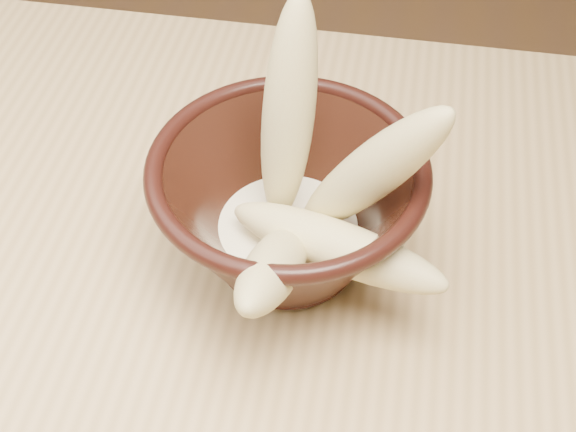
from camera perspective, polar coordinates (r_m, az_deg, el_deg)
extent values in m
cylinder|color=black|center=(0.56, 0.00, -2.93)|extent=(0.08, 0.08, 0.01)
cylinder|color=black|center=(0.55, 0.00, -1.70)|extent=(0.08, 0.08, 0.01)
torus|color=black|center=(0.50, 0.00, 3.35)|extent=(0.18, 0.18, 0.01)
cylinder|color=#F3E8C3|center=(0.54, 0.00, -1.12)|extent=(0.10, 0.10, 0.01)
ellipsoid|color=#CEB77A|center=(0.50, 0.03, 7.30)|extent=(0.05, 0.07, 0.16)
ellipsoid|color=#CEB77A|center=(0.48, 5.87, 3.05)|extent=(0.12, 0.07, 0.15)
ellipsoid|color=#CEB77A|center=(0.50, 3.44, -2.16)|extent=(0.15, 0.08, 0.04)
ellipsoid|color=#CEB77A|center=(0.47, -1.03, -3.68)|extent=(0.04, 0.13, 0.09)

